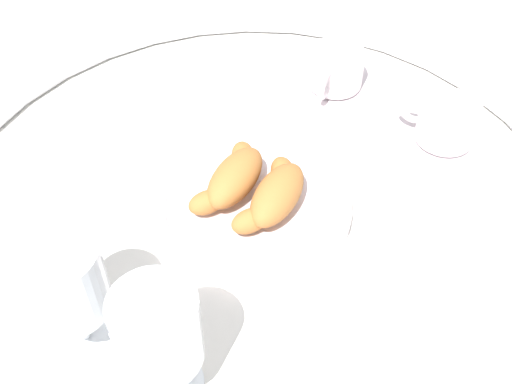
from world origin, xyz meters
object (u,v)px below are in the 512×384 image
at_px(pastry_plate, 256,203).
at_px(croissant_small, 233,178).
at_px(juice_glass_right, 158,333).
at_px(coffee_cup_near, 335,74).
at_px(coffee_cup_far, 445,127).
at_px(sugar_packet, 395,201).
at_px(juice_glass_left, 66,284).
at_px(croissant_large, 275,195).

xyz_separation_m(pastry_plate, croissant_small, (-0.01, 0.03, 0.03)).
bearing_deg(pastry_plate, juice_glass_right, -146.69).
relative_size(coffee_cup_near, juice_glass_right, 0.97).
relative_size(croissant_small, coffee_cup_far, 0.91).
xyz_separation_m(pastry_plate, coffee_cup_near, (0.22, 0.12, 0.02)).
relative_size(juice_glass_right, sugar_packet, 2.80).
relative_size(croissant_small, juice_glass_left, 0.88).
relative_size(coffee_cup_far, juice_glass_left, 0.97).
bearing_deg(coffee_cup_far, sugar_packet, -161.65).
height_order(coffee_cup_far, juice_glass_right, juice_glass_right).
bearing_deg(coffee_cup_far, croissant_small, 164.62).
height_order(juice_glass_left, juice_glass_right, same).
distance_m(croissant_large, juice_glass_right, 0.24).
bearing_deg(coffee_cup_far, juice_glass_right, -170.04).
bearing_deg(coffee_cup_near, pastry_plate, -152.01).
bearing_deg(pastry_plate, croissant_large, -65.48).
distance_m(juice_glass_left, sugar_packet, 0.39).
height_order(coffee_cup_near, juice_glass_left, juice_glass_left).
height_order(pastry_plate, coffee_cup_near, coffee_cup_near).
height_order(croissant_large, coffee_cup_far, same).
bearing_deg(croissant_large, coffee_cup_near, 33.43).
bearing_deg(croissant_small, juice_glass_left, -164.11).
bearing_deg(pastry_plate, sugar_packet, -32.80).
xyz_separation_m(coffee_cup_far, juice_glass_left, (-0.50, 0.01, 0.07)).
xyz_separation_m(coffee_cup_near, sugar_packet, (-0.08, -0.21, -0.02)).
bearing_deg(coffee_cup_near, coffee_cup_far, -76.34).
bearing_deg(coffee_cup_far, pastry_plate, 169.60).
bearing_deg(juice_glass_left, coffee_cup_near, 18.58).
distance_m(pastry_plate, coffee_cup_far, 0.27).
bearing_deg(sugar_packet, juice_glass_left, 168.62).
bearing_deg(croissant_large, juice_glass_right, -152.59).
height_order(juice_glass_right, sugar_packet, juice_glass_right).
bearing_deg(croissant_large, juice_glass_left, -176.69).
xyz_separation_m(pastry_plate, croissant_large, (0.01, -0.02, 0.03)).
xyz_separation_m(juice_glass_left, juice_glass_right, (0.04, -0.09, 0.00)).
xyz_separation_m(croissant_small, sugar_packet, (0.15, -0.12, -0.03)).
bearing_deg(coffee_cup_far, croissant_large, 174.07).
xyz_separation_m(croissant_large, croissant_small, (-0.02, 0.05, 0.00)).
distance_m(juice_glass_left, juice_glass_right, 0.10).
bearing_deg(sugar_packet, croissant_small, 138.99).
distance_m(pastry_plate, croissant_large, 0.04).
bearing_deg(sugar_packet, juice_glass_right, -176.62).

